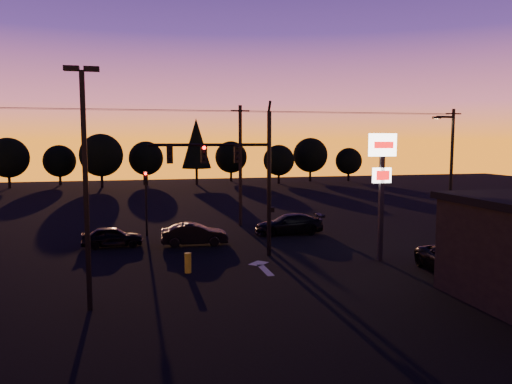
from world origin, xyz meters
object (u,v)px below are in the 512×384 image
secondary_signal (146,194)px  parking_lot_light (85,172)px  bollard (188,263)px  car_mid (194,234)px  streetlight (450,172)px  car_right (289,224)px  pylon_sign (382,169)px  suv_parked (455,261)px  traffic_signal_mast (241,168)px  car_left (113,237)px

secondary_signal → parking_lot_light: bearing=-99.8°
bollard → car_mid: 6.48m
parking_lot_light → streetlight: 23.05m
car_right → secondary_signal: bearing=-97.4°
parking_lot_light → pylon_sign: 15.19m
parking_lot_light → suv_parked: size_ratio=1.87×
car_right → traffic_signal_mast: bearing=-36.1°
car_right → suv_parked: 12.83m
streetlight → car_left: bearing=171.8°
parking_lot_light → car_right: 18.26m
car_left → car_mid: size_ratio=0.89×
secondary_signal → suv_parked: bearing=-43.9°
parking_lot_light → suv_parked: parking_lot_light is taller
parking_lot_light → pylon_sign: (14.50, 4.50, -0.36)m
parking_lot_light → bollard: bearing=46.6°
traffic_signal_mast → parking_lot_light: size_ratio=0.94×
parking_lot_light → car_right: bearing=47.1°
bollard → car_mid: car_mid is taller
parking_lot_light → pylon_sign: parking_lot_light is taller
pylon_sign → car_left: 16.33m
parking_lot_light → pylon_sign: bearing=17.2°
streetlight → bollard: streetlight is taller
traffic_signal_mast → bollard: size_ratio=8.75×
pylon_sign → streetlight: bearing=30.1°
bollard → car_mid: bearing=80.4°
secondary_signal → car_right: (9.54, -1.54, -2.17)m
car_right → bollard: bearing=-40.9°
traffic_signal_mast → secondary_signal: size_ratio=1.97×
traffic_signal_mast → secondary_signal: 9.19m
streetlight → car_right: 11.02m
car_left → suv_parked: size_ratio=0.74×
secondary_signal → traffic_signal_mast: bearing=-56.8°
car_mid → pylon_sign: bearing=-121.0°
streetlight → car_left: size_ratio=2.20×
suv_parked → streetlight: bearing=65.6°
pylon_sign → car_left: (-14.11, 7.01, -4.30)m
secondary_signal → car_left: size_ratio=1.20×
car_left → car_mid: car_mid is taller
car_mid → car_right: 7.07m
secondary_signal → car_mid: secondary_signal is taller
traffic_signal_mast → bollard: 6.04m
traffic_signal_mast → suv_parked: (9.19, -6.05, -4.26)m
car_mid → secondary_signal: bearing=41.0°
parking_lot_light → car_mid: size_ratio=2.25×
car_mid → suv_parked: (11.30, -9.90, 0.01)m
car_mid → car_right: bearing=-69.1°
secondary_signal → car_right: size_ratio=0.92×
bollard → car_left: bearing=118.4°
bollard → suv_parked: bearing=-15.8°
streetlight → car_mid: size_ratio=1.97×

